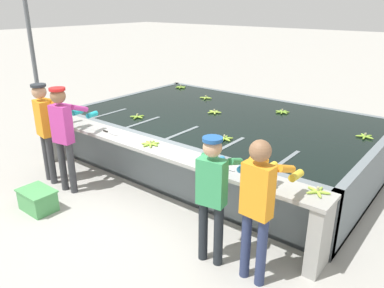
# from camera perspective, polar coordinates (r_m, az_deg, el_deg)

# --- Properties ---
(ground_plane) EXTENTS (80.00, 80.00, 0.00)m
(ground_plane) POSITION_cam_1_polar(r_m,az_deg,el_deg) (5.81, -7.56, -9.27)
(ground_plane) COLOR #A3A099
(ground_plane) RESTS_ON ground
(wash_tank) EXTENTS (5.42, 3.50, 0.92)m
(wash_tank) POSITION_cam_1_polar(r_m,az_deg,el_deg) (7.15, 4.88, 0.75)
(wash_tank) COLOR slate
(wash_tank) RESTS_ON ground
(work_ledge) EXTENTS (5.42, 0.45, 0.92)m
(work_ledge) POSITION_cam_1_polar(r_m,az_deg,el_deg) (5.65, -6.24, -2.50)
(work_ledge) COLOR #9E9E99
(work_ledge) RESTS_ON ground
(worker_0) EXTENTS (0.48, 0.74, 1.69)m
(worker_0) POSITION_cam_1_polar(r_m,az_deg,el_deg) (6.59, -21.38, 2.90)
(worker_0) COLOR #38383D
(worker_0) RESTS_ON ground
(worker_1) EXTENTS (0.48, 0.74, 1.71)m
(worker_1) POSITION_cam_1_polar(r_m,az_deg,el_deg) (6.13, -18.94, 2.07)
(worker_1) COLOR #38383D
(worker_1) RESTS_ON ground
(worker_2) EXTENTS (0.47, 0.73, 1.57)m
(worker_2) POSITION_cam_1_polar(r_m,az_deg,el_deg) (4.21, 3.23, -6.89)
(worker_2) COLOR #1E2328
(worker_2) RESTS_ON ground
(worker_3) EXTENTS (0.44, 0.72, 1.66)m
(worker_3) POSITION_cam_1_polar(r_m,az_deg,el_deg) (3.95, 10.12, -8.34)
(worker_3) COLOR navy
(worker_3) RESTS_ON ground
(banana_bunch_floating_0) EXTENTS (0.27, 0.27, 0.08)m
(banana_bunch_floating_0) POSITION_cam_1_polar(r_m,az_deg,el_deg) (8.26, 2.11, 7.05)
(banana_bunch_floating_0) COLOR #93BC3D
(banana_bunch_floating_0) RESTS_ON wash_tank
(banana_bunch_floating_1) EXTENTS (0.28, 0.27, 0.08)m
(banana_bunch_floating_1) POSITION_cam_1_polar(r_m,az_deg,el_deg) (6.43, 24.86, 1.05)
(banana_bunch_floating_1) COLOR #7FAD33
(banana_bunch_floating_1) RESTS_ON wash_tank
(banana_bunch_floating_2) EXTENTS (0.28, 0.27, 0.08)m
(banana_bunch_floating_2) POSITION_cam_1_polar(r_m,az_deg,el_deg) (7.17, 3.42, 4.89)
(banana_bunch_floating_2) COLOR #9EC642
(banana_bunch_floating_2) RESTS_ON wash_tank
(banana_bunch_floating_3) EXTENTS (0.28, 0.28, 0.08)m
(banana_bunch_floating_3) POSITION_cam_1_polar(r_m,az_deg,el_deg) (5.77, 4.95, 0.85)
(banana_bunch_floating_3) COLOR #8CB738
(banana_bunch_floating_3) RESTS_ON wash_tank
(banana_bunch_floating_4) EXTENTS (0.28, 0.27, 0.08)m
(banana_bunch_floating_4) POSITION_cam_1_polar(r_m,az_deg,el_deg) (9.32, -1.73, 8.65)
(banana_bunch_floating_4) COLOR #75A333
(banana_bunch_floating_4) RESTS_ON wash_tank
(banana_bunch_floating_5) EXTENTS (0.27, 0.28, 0.08)m
(banana_bunch_floating_5) POSITION_cam_1_polar(r_m,az_deg,el_deg) (6.93, -8.31, 4.14)
(banana_bunch_floating_5) COLOR #7FAD33
(banana_bunch_floating_5) RESTS_ON wash_tank
(banana_bunch_floating_6) EXTENTS (0.28, 0.28, 0.08)m
(banana_bunch_floating_6) POSITION_cam_1_polar(r_m,az_deg,el_deg) (7.37, 13.59, 4.78)
(banana_bunch_floating_6) COLOR #75A333
(banana_bunch_floating_6) RESTS_ON wash_tank
(banana_bunch_ledge_0) EXTENTS (0.28, 0.28, 0.08)m
(banana_bunch_ledge_0) POSITION_cam_1_polar(r_m,az_deg,el_deg) (5.56, -6.35, 0.03)
(banana_bunch_ledge_0) COLOR #8CB738
(banana_bunch_ledge_0) RESTS_ON work_ledge
(banana_bunch_ledge_1) EXTENTS (0.28, 0.27, 0.08)m
(banana_bunch_ledge_1) POSITION_cam_1_polar(r_m,az_deg,el_deg) (4.39, 18.60, -6.87)
(banana_bunch_ledge_1) COLOR #9EC642
(banana_bunch_ledge_1) RESTS_ON work_ledge
(knife_0) EXTENTS (0.35, 0.09, 0.02)m
(knife_0) POSITION_cam_1_polar(r_m,az_deg,el_deg) (4.79, 3.95, -3.53)
(knife_0) COLOR silver
(knife_0) RESTS_ON work_ledge
(knife_1) EXTENTS (0.35, 0.05, 0.02)m
(knife_1) POSITION_cam_1_polar(r_m,az_deg,el_deg) (6.20, -12.66, 1.78)
(knife_1) COLOR silver
(knife_1) RESTS_ON work_ledge
(crate) EXTENTS (0.55, 0.39, 0.32)m
(crate) POSITION_cam_1_polar(r_m,az_deg,el_deg) (6.03, -22.44, -7.88)
(crate) COLOR #4C9E56
(crate) RESTS_ON ground
(support_post_left) EXTENTS (0.09, 0.09, 3.20)m
(support_post_left) POSITION_cam_1_polar(r_m,az_deg,el_deg) (8.76, -22.85, 10.72)
(support_post_left) COLOR slate
(support_post_left) RESTS_ON ground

